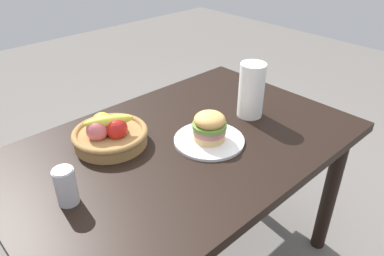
# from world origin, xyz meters

# --- Properties ---
(dining_table) EXTENTS (1.40, 0.90, 0.75)m
(dining_table) POSITION_xyz_m (0.00, 0.00, 0.65)
(dining_table) COLOR black
(dining_table) RESTS_ON ground_plane
(plate) EXTENTS (0.28, 0.28, 0.01)m
(plate) POSITION_xyz_m (0.08, -0.07, 0.76)
(plate) COLOR white
(plate) RESTS_ON dining_table
(sandwich) EXTENTS (0.13, 0.13, 0.12)m
(sandwich) POSITION_xyz_m (0.08, -0.07, 0.82)
(sandwich) COLOR #E5BC75
(sandwich) RESTS_ON plate
(soda_can) EXTENTS (0.07, 0.07, 0.13)m
(soda_can) POSITION_xyz_m (-0.49, -0.01, 0.81)
(soda_can) COLOR silver
(soda_can) RESTS_ON dining_table
(fruit_basket) EXTENTS (0.29, 0.29, 0.14)m
(fruit_basket) POSITION_xyz_m (-0.21, 0.18, 0.80)
(fruit_basket) COLOR #9E7542
(fruit_basket) RESTS_ON dining_table
(paper_towel_roll) EXTENTS (0.11, 0.11, 0.24)m
(paper_towel_roll) POSITION_xyz_m (0.36, -0.04, 0.87)
(paper_towel_roll) COLOR white
(paper_towel_roll) RESTS_ON dining_table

